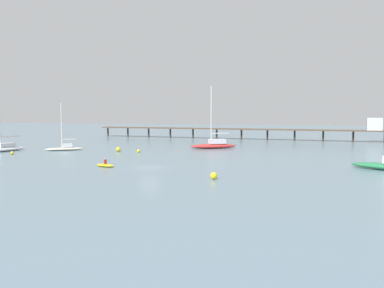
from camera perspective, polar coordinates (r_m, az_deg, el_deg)
name	(u,v)px	position (r m, az deg, el deg)	size (l,w,h in m)	color
ground_plane	(150,167)	(50.86, -6.21, -3.44)	(400.00, 400.00, 0.00)	slate
pier	(264,128)	(105.54, 10.47, 2.31)	(79.58, 10.81, 5.95)	brown
sailboat_red	(214,144)	(78.25, 3.25, -0.07)	(9.49, 6.86, 12.40)	red
sailboat_cream	(65,147)	(77.88, -18.16, -0.47)	(6.88, 5.57, 9.03)	beige
sailboat_white	(3,148)	(79.86, -25.94, -0.49)	(4.81, 8.97, 11.34)	white
dinghy_yellow	(105,165)	(52.69, -12.59, -3.02)	(3.31, 2.40, 1.14)	yellow
mooring_buoy_inner	(139,151)	(70.34, -7.84, -1.02)	(0.59, 0.59, 0.59)	yellow
mooring_buoy_near	(118,149)	(72.77, -10.75, -0.77)	(0.86, 0.86, 0.86)	yellow
mooring_buoy_far	(12,153)	(73.20, -24.87, -1.19)	(0.56, 0.56, 0.56)	yellow
mooring_buoy_mid	(214,176)	(41.61, 3.20, -4.66)	(0.76, 0.76, 0.76)	yellow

